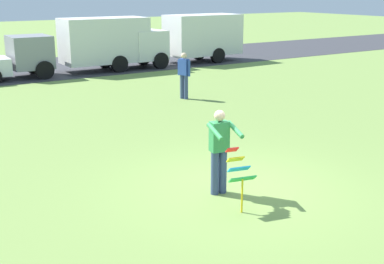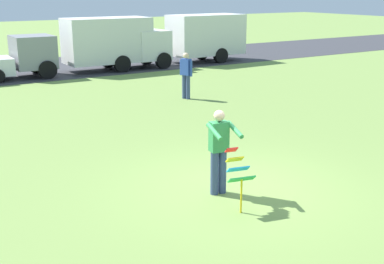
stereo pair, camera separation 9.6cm
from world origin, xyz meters
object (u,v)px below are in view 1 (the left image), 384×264
Objects in this scene: parked_truck_white_box at (191,37)px; person_walker_near at (184,74)px; kite_held at (239,171)px; parked_truck_grey_van at (89,43)px; person_kite_flyer at (220,149)px.

person_walker_near is (-5.34, -7.95, -0.48)m from parked_truck_white_box.
parked_truck_grey_van is at bearing 77.57° from kite_held.
kite_held is (-0.13, -0.80, -0.19)m from person_kite_flyer.
person_kite_flyer and person_walker_near have the same top height.
kite_held is 9.97m from person_walker_near.
person_walker_near is at bearing -85.63° from parked_truck_grey_van.
person_kite_flyer is at bearing 80.72° from kite_held.
person_kite_flyer is 0.83m from kite_held.
parked_truck_white_box is at bearing 60.24° from kite_held.
kite_held is 19.51m from parked_truck_white_box.
parked_truck_grey_van and parked_truck_white_box have the same top height.
person_kite_flyer is at bearing -120.63° from parked_truck_white_box.
parked_truck_white_box is (5.95, -0.00, 0.00)m from parked_truck_grey_van.
kite_held is at bearing -119.76° from parked_truck_white_box.
parked_truck_white_box is at bearing 56.11° from person_walker_near.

